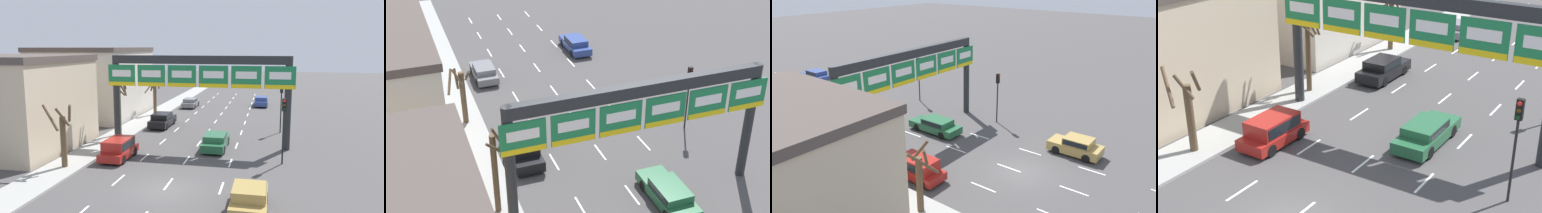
% 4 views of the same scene
% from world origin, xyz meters
% --- Properties ---
extents(ground_plane, '(220.00, 220.00, 0.00)m').
position_xyz_m(ground_plane, '(0.00, 0.00, 0.00)').
color(ground_plane, '#474444').
extents(sidewalk_left, '(2.80, 110.00, 0.15)m').
position_xyz_m(sidewalk_left, '(-8.00, 0.00, 0.07)').
color(sidewalk_left, '#999993').
rests_on(sidewalk_left, ground_plane).
extents(lane_dashes, '(6.72, 67.00, 0.01)m').
position_xyz_m(lane_dashes, '(-0.00, 13.50, 0.01)').
color(lane_dashes, white).
rests_on(lane_dashes, ground_plane).
extents(sign_gantry, '(15.87, 0.70, 7.67)m').
position_xyz_m(sign_gantry, '(-0.00, 10.52, 5.78)').
color(sign_gantry, '#232628').
rests_on(sign_gantry, ground_plane).
extents(building_near, '(12.20, 10.62, 7.71)m').
position_xyz_m(building_near, '(-15.78, 6.48, 3.87)').
color(building_near, '#C6B293').
rests_on(building_near, ground_plane).
extents(building_far, '(10.95, 13.15, 8.31)m').
position_xyz_m(building_far, '(-15.17, 22.02, 4.17)').
color(building_far, beige).
rests_on(building_far, ground_plane).
extents(suv_red, '(1.82, 3.93, 1.57)m').
position_xyz_m(suv_red, '(-5.09, 5.32, 0.88)').
color(suv_red, maroon).
rests_on(suv_red, ground_plane).
extents(car_blue, '(1.82, 4.74, 1.36)m').
position_xyz_m(car_blue, '(4.72, 33.63, 0.73)').
color(car_blue, navy).
rests_on(car_blue, ground_plane).
extents(car_gold, '(1.85, 4.06, 1.45)m').
position_xyz_m(car_gold, '(5.12, -2.04, 0.77)').
color(car_gold, '#A88947').
rests_on(car_gold, ground_plane).
extents(car_grey, '(1.83, 4.31, 1.26)m').
position_xyz_m(car_grey, '(-4.95, 30.38, 0.69)').
color(car_grey, slate).
rests_on(car_grey, ground_plane).
extents(car_green, '(1.87, 4.88, 1.30)m').
position_xyz_m(car_green, '(1.67, 9.64, 0.70)').
color(car_green, '#235B38').
rests_on(car_green, ground_plane).
extents(car_black, '(1.90, 4.72, 1.48)m').
position_xyz_m(car_black, '(-5.14, 17.11, 0.79)').
color(car_black, black).
rests_on(car_black, ground_plane).
extents(traffic_light_near_gantry, '(0.30, 0.35, 4.79)m').
position_xyz_m(traffic_light_near_gantry, '(6.99, 6.58, 3.41)').
color(traffic_light_near_gantry, black).
rests_on(traffic_light_near_gantry, ground_plane).
extents(traffic_light_mid_block, '(0.30, 0.35, 4.87)m').
position_xyz_m(traffic_light_mid_block, '(7.06, 16.84, 3.47)').
color(traffic_light_mid_block, black).
rests_on(traffic_light_mid_block, ground_plane).
extents(tree_bare_closest, '(1.44, 1.50, 5.92)m').
position_xyz_m(tree_bare_closest, '(-7.82, 12.19, 3.22)').
color(tree_bare_closest, brown).
rests_on(tree_bare_closest, sidewalk_left).
extents(tree_bare_second, '(2.06, 2.06, 4.41)m').
position_xyz_m(tree_bare_second, '(-7.87, 2.31, 2.35)').
color(tree_bare_second, brown).
rests_on(tree_bare_second, sidewalk_left).
extents(tree_bare_third, '(1.78, 1.82, 4.38)m').
position_xyz_m(tree_bare_third, '(-7.92, 23.12, 2.53)').
color(tree_bare_third, brown).
rests_on(tree_bare_third, sidewalk_left).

